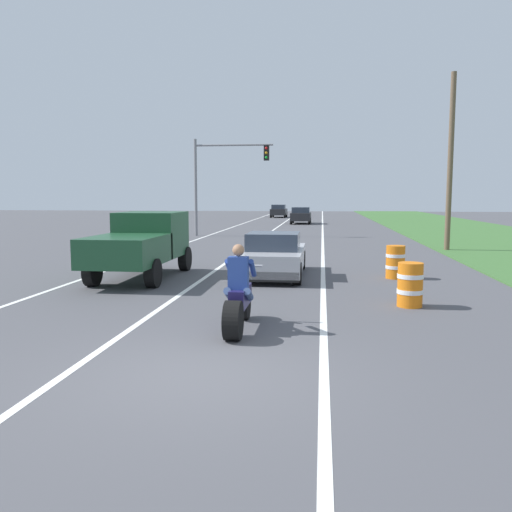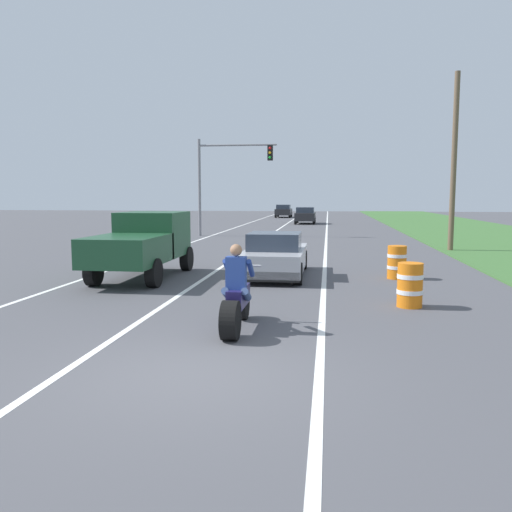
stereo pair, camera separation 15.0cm
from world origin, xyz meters
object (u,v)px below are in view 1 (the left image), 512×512
Objects in this scene: pickup_truck_left_lane_dark_green at (142,242)px; distant_car_further_ahead at (279,211)px; sports_car_silver at (274,256)px; traffic_light_mast_near at (220,171)px; motorcycle_with_rider at (238,300)px; construction_barrel_nearest at (410,285)px; construction_barrel_mid at (395,262)px; distant_car_far_ahead at (301,215)px.

distant_car_further_ahead is (0.37, 46.13, -0.33)m from pickup_truck_left_lane_dark_green.
traffic_light_mast_near reaches higher than sports_car_silver.
traffic_light_mast_near reaches higher than motorcycle_with_rider.
pickup_truck_left_lane_dark_green is at bearing 123.54° from motorcycle_with_rider.
sports_car_silver is at bearing 129.93° from construction_barrel_nearest.
motorcycle_with_rider is 7.73m from construction_barrel_mid.
pickup_truck_left_lane_dark_green is 17.18m from traffic_light_mast_near.
distant_car_far_ahead is (4.42, 15.38, -3.25)m from traffic_light_mast_near.
construction_barrel_nearest is at bearing 37.05° from motorcycle_with_rider.
distant_car_far_ahead reaches higher than construction_barrel_nearest.
traffic_light_mast_near reaches higher than pickup_truck_left_lane_dark_green.
construction_barrel_mid is at bearing -61.95° from traffic_light_mast_near.
distant_car_far_ahead is at bearing 73.95° from traffic_light_mast_near.
distant_car_further_ahead is at bearing 93.90° from motorcycle_with_rider.
motorcycle_with_rider is 23.57m from traffic_light_mast_near.
distant_car_further_ahead is at bearing 99.13° from construction_barrel_mid.
pickup_truck_left_lane_dark_green reaches higher than construction_barrel_mid.
traffic_light_mast_near reaches higher than distant_car_far_ahead.
pickup_truck_left_lane_dark_green is at bearing -96.21° from distant_car_far_ahead.
construction_barrel_mid is (0.23, 4.13, 0.00)m from construction_barrel_nearest.
motorcycle_with_rider reaches higher than sports_car_silver.
traffic_light_mast_near is (-4.85, 16.04, 3.39)m from sports_car_silver.
construction_barrel_mid is 45.85m from distant_car_further_ahead.
pickup_truck_left_lane_dark_green is 32.48m from distant_car_far_ahead.
sports_car_silver is 4.07m from pickup_truck_left_lane_dark_green.
motorcycle_with_rider reaches higher than distant_car_further_ahead.
traffic_light_mast_near is 1.50× the size of distant_car_further_ahead.
construction_barrel_mid is at bearing 86.76° from construction_barrel_nearest.
distant_car_further_ahead is (-3.14, 13.84, 0.00)m from distant_car_far_ahead.
sports_car_silver is 4.30× the size of construction_barrel_mid.
pickup_truck_left_lane_dark_green reaches higher than construction_barrel_nearest.
distant_car_further_ahead reaches higher than construction_barrel_mid.
distant_car_further_ahead is (-7.27, 45.26, 0.27)m from construction_barrel_mid.
construction_barrel_nearest is 0.25× the size of distant_car_far_ahead.
sports_car_silver is 5.40m from construction_barrel_nearest.
pickup_truck_left_lane_dark_green reaches higher than motorcycle_with_rider.
construction_barrel_mid is at bearing 61.17° from motorcycle_with_rider.
pickup_truck_left_lane_dark_green is (-3.94, -0.87, 0.48)m from sports_car_silver.
motorcycle_with_rider is at bearing -142.95° from construction_barrel_nearest.
distant_car_far_ahead is at bearing 96.25° from construction_barrel_nearest.
distant_car_further_ahead reaches higher than sports_car_silver.
construction_barrel_nearest is (7.41, -3.27, -0.60)m from pickup_truck_left_lane_dark_green.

